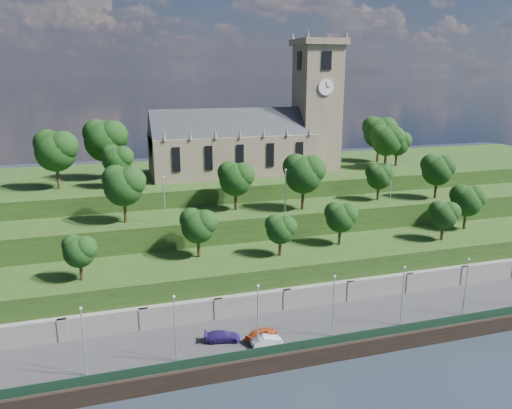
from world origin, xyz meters
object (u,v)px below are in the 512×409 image
object	(u,v)px
church	(255,136)
car_right	(222,336)
car_middle	(267,341)
car_left	(261,334)

from	to	relation	value
church	car_right	world-z (taller)	church
church	car_middle	size ratio (longest dim) A/B	9.78
church	car_middle	world-z (taller)	church
car_middle	car_right	world-z (taller)	car_right
car_right	car_left	bearing A→B (deg)	-90.22
car_left	car_right	size ratio (longest dim) A/B	0.98
church	car_left	bearing A→B (deg)	-105.75
church	car_left	xyz separation A→B (m)	(-11.74, -41.62, -19.77)
church	car_right	size ratio (longest dim) A/B	8.48
church	car_middle	xyz separation A→B (m)	(-11.59, -43.24, -19.87)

